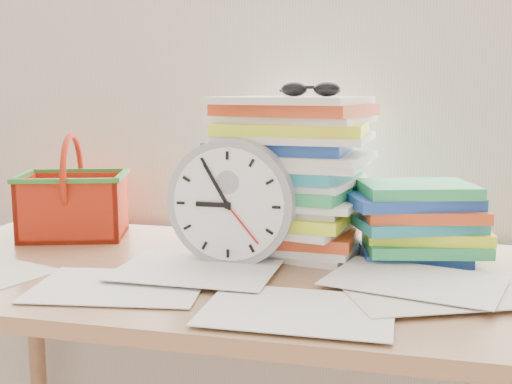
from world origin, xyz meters
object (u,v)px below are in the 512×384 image
(paper_stack, at_px, (288,175))
(basket, at_px, (73,186))
(book_stack, at_px, (419,222))
(desk, at_px, (228,304))
(clock, at_px, (232,202))

(paper_stack, height_order, basket, paper_stack)
(basket, bearing_deg, book_stack, -19.70)
(desk, relative_size, clock, 5.35)
(desk, bearing_deg, book_stack, 23.45)
(basket, bearing_deg, desk, -40.61)
(desk, distance_m, paper_stack, 0.32)
(paper_stack, height_order, book_stack, paper_stack)
(book_stack, xyz_separation_m, basket, (-0.82, 0.03, 0.04))
(paper_stack, xyz_separation_m, basket, (-0.54, 0.01, -0.05))
(desk, xyz_separation_m, basket, (-0.45, 0.19, 0.20))
(paper_stack, distance_m, book_stack, 0.30)
(book_stack, height_order, basket, basket)
(clock, bearing_deg, basket, 160.92)
(paper_stack, bearing_deg, book_stack, -3.67)
(desk, relative_size, paper_stack, 4.08)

